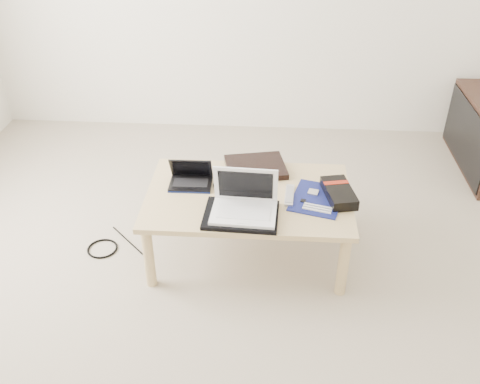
# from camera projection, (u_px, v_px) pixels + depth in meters

# --- Properties ---
(ground) EXTENTS (4.00, 4.00, 0.00)m
(ground) POSITION_uv_depth(u_px,v_px,m) (226.00, 298.00, 2.78)
(ground) COLOR #B8AA95
(ground) RESTS_ON ground
(coffee_table) EXTENTS (1.10, 0.70, 0.40)m
(coffee_table) POSITION_uv_depth(u_px,v_px,m) (248.00, 202.00, 2.90)
(coffee_table) COLOR tan
(coffee_table) RESTS_ON ground
(book) EXTENTS (0.39, 0.34, 0.03)m
(book) POSITION_uv_depth(u_px,v_px,m) (255.00, 167.00, 3.08)
(book) COLOR black
(book) RESTS_ON coffee_table
(netbook) EXTENTS (0.23, 0.17, 0.15)m
(netbook) POSITION_uv_depth(u_px,v_px,m) (191.00, 179.00, 2.94)
(netbook) COLOR black
(netbook) RESTS_ON coffee_table
(tablet) EXTENTS (0.29, 0.26, 0.01)m
(tablet) POSITION_uv_depth(u_px,v_px,m) (239.00, 190.00, 2.89)
(tablet) COLOR black
(tablet) RESTS_ON coffee_table
(remote) EXTENTS (0.06, 0.20, 0.02)m
(remote) POSITION_uv_depth(u_px,v_px,m) (289.00, 195.00, 2.85)
(remote) COLOR #BBBABF
(remote) RESTS_ON coffee_table
(neoprene_sleeve) EXTENTS (0.39, 0.29, 0.02)m
(neoprene_sleeve) POSITION_uv_depth(u_px,v_px,m) (241.00, 215.00, 2.69)
(neoprene_sleeve) COLOR black
(neoprene_sleeve) RESTS_ON coffee_table
(white_laptop) EXTENTS (0.34, 0.25, 0.23)m
(white_laptop) POSITION_uv_depth(u_px,v_px,m) (244.00, 203.00, 2.68)
(white_laptop) COLOR white
(white_laptop) RESTS_ON neoprene_sleeve
(motherboard) EXTENTS (0.33, 0.38, 0.01)m
(motherboard) POSITION_uv_depth(u_px,v_px,m) (318.00, 199.00, 2.83)
(motherboard) COLOR #0C104F
(motherboard) RESTS_ON coffee_table
(gpu_box) EXTENTS (0.19, 0.29, 0.06)m
(gpu_box) POSITION_uv_depth(u_px,v_px,m) (339.00, 193.00, 2.83)
(gpu_box) COLOR black
(gpu_box) RESTS_ON coffee_table
(cable_coil) EXTENTS (0.14, 0.14, 0.01)m
(cable_coil) POSITION_uv_depth(u_px,v_px,m) (234.00, 189.00, 2.90)
(cable_coil) COLOR black
(cable_coil) RESTS_ON coffee_table
(floor_cable_coil) EXTENTS (0.22, 0.22, 0.01)m
(floor_cable_coil) POSITION_uv_depth(u_px,v_px,m) (102.00, 249.00, 3.11)
(floor_cable_coil) COLOR black
(floor_cable_coil) RESTS_ON ground
(floor_cable_trail) EXTENTS (0.25, 0.26, 0.01)m
(floor_cable_trail) POSITION_uv_depth(u_px,v_px,m) (128.00, 241.00, 3.17)
(floor_cable_trail) COLOR black
(floor_cable_trail) RESTS_ON ground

